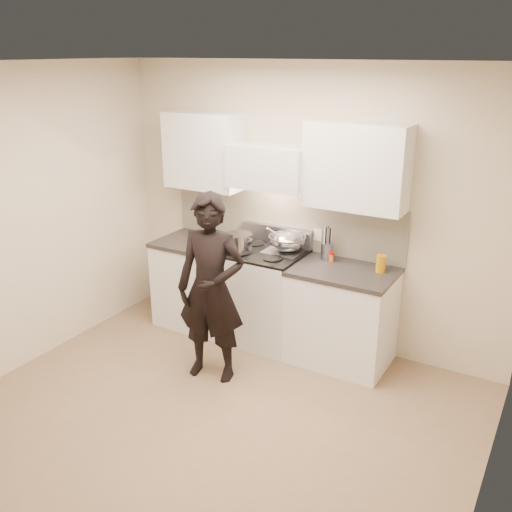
% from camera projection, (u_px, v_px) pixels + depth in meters
% --- Properties ---
extents(ground_plane, '(4.00, 4.00, 0.00)m').
position_uv_depth(ground_plane, '(208.00, 422.00, 4.52)').
color(ground_plane, '#81694C').
extents(room_shell, '(4.04, 3.54, 2.70)m').
position_uv_depth(room_shell, '(224.00, 216.00, 4.31)').
color(room_shell, beige).
rests_on(room_shell, ground).
extents(stove, '(0.76, 0.65, 0.96)m').
position_uv_depth(stove, '(263.00, 296.00, 5.66)').
color(stove, silver).
rests_on(stove, ground).
extents(counter_right, '(0.92, 0.67, 0.92)m').
position_uv_depth(counter_right, '(342.00, 316.00, 5.28)').
color(counter_right, white).
rests_on(counter_right, ground).
extents(counter_left, '(0.82, 0.67, 0.92)m').
position_uv_depth(counter_left, '(199.00, 282.00, 6.03)').
color(counter_left, white).
rests_on(counter_left, ground).
extents(wok, '(0.36, 0.45, 0.29)m').
position_uv_depth(wok, '(287.00, 241.00, 5.45)').
color(wok, '#A7A5B4').
rests_on(wok, stove).
extents(stock_pot, '(0.37, 0.32, 0.17)m').
position_uv_depth(stock_pot, '(239.00, 242.00, 5.44)').
color(stock_pot, '#A7A5B4').
rests_on(stock_pot, stove).
extents(utensil_crock, '(0.12, 0.12, 0.32)m').
position_uv_depth(utensil_crock, '(327.00, 250.00, 5.33)').
color(utensil_crock, '#9493A5').
rests_on(utensil_crock, counter_right).
extents(spice_jar, '(0.04, 0.04, 0.10)m').
position_uv_depth(spice_jar, '(332.00, 257.00, 5.29)').
color(spice_jar, orange).
rests_on(spice_jar, counter_right).
extents(oil_glass, '(0.09, 0.09, 0.16)m').
position_uv_depth(oil_glass, '(381.00, 264.00, 5.04)').
color(oil_glass, '#B07707').
rests_on(oil_glass, counter_right).
extents(person, '(0.68, 0.52, 1.68)m').
position_uv_depth(person, '(211.00, 289.00, 4.90)').
color(person, black).
rests_on(person, ground).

